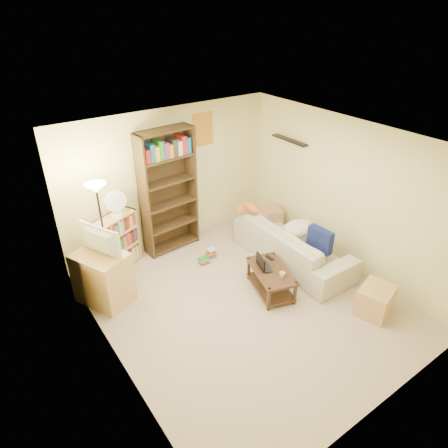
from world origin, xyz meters
The scene contains 19 objects.
room centered at (0.00, 0.01, 1.62)m, with size 4.50×4.54×2.52m.
sofa centered at (1.35, 0.44, 0.33)m, with size 0.91×2.27×0.66m, color beige.
navy_pillow centered at (1.45, -0.05, 0.63)m, with size 0.43×0.13×0.39m, color navy.
cream_blanket centered at (1.51, 0.49, 0.57)m, with size 0.61×0.43×0.26m, color silver.
tabby_cat centered at (1.07, 1.31, 0.75)m, with size 0.52×0.19×0.18m.
coffee_table centered at (0.48, 0.01, 0.26)m, with size 0.74×1.01×0.40m.
laptop centered at (0.50, 0.11, 0.42)m, with size 0.31×0.38×0.03m, color black.
laptop_screen centered at (0.37, 0.15, 0.52)m, with size 0.01×0.30×0.20m, color white.
mug centered at (0.50, -0.21, 0.44)m, with size 0.12×0.12×0.08m, color silver.
tv_remote centered at (0.67, 0.27, 0.41)m, with size 0.05×0.16×0.02m, color black.
tv_stand centered at (-1.70, 1.30, 0.41)m, with size 0.55×0.77×0.83m, color #DEBD6C.
television centered at (-1.70, 1.30, 1.04)m, with size 0.39×0.72×0.43m, color black.
tall_bookshelf centered at (-0.14, 2.05, 1.17)m, with size 1.02×0.40×2.21m.
short_bookshelf centered at (-1.17, 2.02, 0.49)m, with size 0.81×0.58×0.97m.
desk_fan centered at (-1.12, 1.97, 1.20)m, with size 0.34×0.19×0.45m.
floor_lamp centered at (-1.50, 1.57, 1.42)m, with size 0.30×0.30×1.79m.
side_table centered at (1.72, 1.46, 0.24)m, with size 0.42×0.42×0.48m, color tan.
end_cabinet centered at (1.40, -1.23, 0.21)m, with size 0.51×0.43×0.43m, color tan.
book_stacks centered at (0.15, 1.29, 0.08)m, with size 0.39×0.23×0.17m.
Camera 1 is at (-2.98, -3.62, 4.04)m, focal length 32.00 mm.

